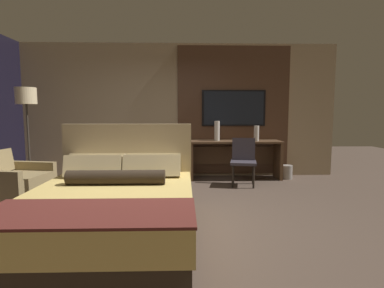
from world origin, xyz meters
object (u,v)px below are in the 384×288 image
object	(u,v)px
floor_lamp	(26,104)
waste_bin	(287,172)
armchair_by_window	(13,184)
tv	(234,108)
desk	(235,153)
bed	(113,206)
vase_tall	(217,131)
vase_short	(256,133)
desk_chair	(243,157)

from	to	relation	value
floor_lamp	waste_bin	xyz separation A→B (m)	(4.82, 0.81, -1.36)
armchair_by_window	floor_lamp	bearing A→B (deg)	13.12
tv	desk	bearing A→B (deg)	-90.00
bed	desk	distance (m)	3.40
tv	vase_tall	bearing A→B (deg)	-152.41
armchair_by_window	floor_lamp	world-z (taller)	floor_lamp
desk	armchair_by_window	world-z (taller)	desk
bed	vase_tall	distance (m)	3.30
armchair_by_window	waste_bin	size ratio (longest dim) A/B	3.71
bed	armchair_by_window	world-z (taller)	bed
bed	armchair_by_window	size ratio (longest dim) A/B	2.14
desk	armchair_by_window	bearing A→B (deg)	-158.17
desk	vase_short	size ratio (longest dim) A/B	6.00
bed	armchair_by_window	bearing A→B (deg)	143.87
tv	waste_bin	bearing A→B (deg)	-15.22
desk	waste_bin	world-z (taller)	desk
bed	floor_lamp	world-z (taller)	floor_lamp
bed	tv	bearing A→B (deg)	58.79
vase_tall	desk_chair	bearing A→B (deg)	-52.47
tv	vase_tall	size ratio (longest dim) A/B	3.33
vase_tall	floor_lamp	bearing A→B (deg)	-164.93
armchair_by_window	vase_tall	bearing A→B (deg)	-55.46
desk	armchair_by_window	xyz separation A→B (m)	(-3.72, -1.49, -0.28)
armchair_by_window	waste_bin	xyz separation A→B (m)	(4.79, 1.41, -0.12)
armchair_by_window	desk	bearing A→B (deg)	-57.90
armchair_by_window	vase_short	distance (m)	4.42
floor_lamp	vase_tall	bearing A→B (deg)	15.07
desk_chair	armchair_by_window	xyz separation A→B (m)	(-3.79, -0.93, -0.27)
desk	floor_lamp	size ratio (longest dim) A/B	1.04
desk	desk_chair	bearing A→B (deg)	-82.76
bed	waste_bin	distance (m)	4.04
tv	vase_short	bearing A→B (deg)	-36.55
bed	desk_chair	world-z (taller)	bed
bed	vase_short	world-z (taller)	bed
floor_lamp	waste_bin	bearing A→B (deg)	9.52
desk	vase_tall	world-z (taller)	vase_tall
desk	vase_short	distance (m)	0.59
desk	floor_lamp	bearing A→B (deg)	-166.64
tv	desk_chair	xyz separation A→B (m)	(0.07, -0.77, -0.93)
waste_bin	desk_chair	bearing A→B (deg)	-154.68
bed	armchair_by_window	xyz separation A→B (m)	(-1.86, 1.36, -0.07)
bed	vase_tall	xyz separation A→B (m)	(1.48, 2.87, 0.67)
vase_short	tv	bearing A→B (deg)	143.45
desk	tv	xyz separation A→B (m)	(0.00, 0.21, 0.92)
bed	floor_lamp	distance (m)	2.97
tv	waste_bin	xyz separation A→B (m)	(1.08, -0.29, -1.32)
desk_chair	vase_short	xyz separation A→B (m)	(0.35, 0.46, 0.42)
vase_short	waste_bin	xyz separation A→B (m)	(0.66, 0.02, -0.80)
vase_short	floor_lamp	bearing A→B (deg)	-169.24
bed	vase_tall	size ratio (longest dim) A/B	5.52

